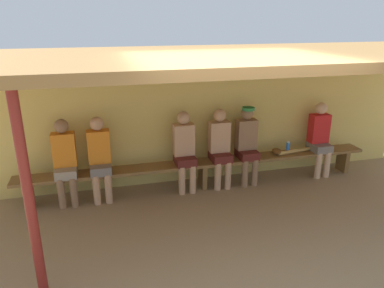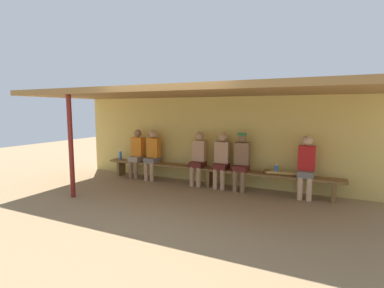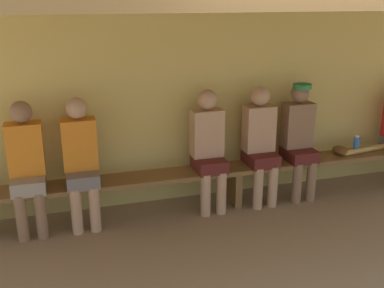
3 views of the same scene
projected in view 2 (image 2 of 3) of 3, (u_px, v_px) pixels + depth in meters
ground_plane at (181, 205)px, 5.75m from camera, size 24.00×24.00×0.00m
back_wall at (217, 140)px, 7.41m from camera, size 8.00×0.20×2.20m
dugout_roof at (195, 92)px, 6.10m from camera, size 8.00×2.80×0.12m
support_post at (71, 147)px, 6.12m from camera, size 0.10×0.10×2.20m
bench at (210, 171)px, 7.09m from camera, size 6.00×0.36×0.46m
player_in_red at (241, 159)px, 6.71m from camera, size 0.34×0.42×1.34m
player_in_blue at (198, 156)px, 7.18m from camera, size 0.34×0.42×1.34m
player_near_post at (222, 158)px, 6.92m from camera, size 0.34×0.42×1.34m
player_shirtless_tan at (137, 151)px, 7.99m from camera, size 0.34×0.42×1.34m
player_middle at (153, 153)px, 7.76m from camera, size 0.34×0.42×1.34m
player_with_sunglasses at (306, 164)px, 6.11m from camera, size 0.34×0.42×1.34m
water_bottle_clear at (276, 169)px, 6.40m from camera, size 0.07×0.07×0.22m
water_bottle_blue at (121, 155)px, 8.30m from camera, size 0.08×0.08×0.25m
baseball_glove_tan at (267, 171)px, 6.51m from camera, size 0.21×0.26×0.09m
baseball_bat at (285, 174)px, 6.31m from camera, size 0.84×0.19×0.07m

